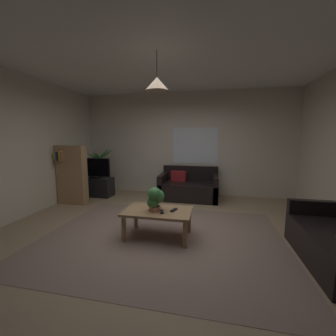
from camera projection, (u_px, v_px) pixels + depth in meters
floor at (164, 233)px, 3.58m from camera, size 5.76×5.17×0.02m
rug at (162, 237)px, 3.38m from camera, size 3.75×2.85×0.01m
wall_back at (185, 144)px, 5.92m from camera, size 5.88×0.06×2.81m
wall_left at (12, 147)px, 3.97m from camera, size 0.06×5.17×2.81m
ceiling at (164, 54)px, 3.18m from camera, size 5.76×5.17×0.02m
window_pane at (195, 146)px, 5.84m from camera, size 1.21×0.01×0.98m
couch_under_window at (189, 188)px, 5.53m from camera, size 1.48×0.86×0.82m
coffee_table at (158, 214)px, 3.36m from camera, size 1.06×0.64×0.44m
book_on_table_0 at (153, 209)px, 3.36m from camera, size 0.14×0.11×0.02m
remote_on_table_0 at (174, 210)px, 3.33m from camera, size 0.10×0.17×0.02m
remote_on_table_1 at (162, 212)px, 3.26m from camera, size 0.10×0.17×0.02m
potted_plant_on_table at (155, 198)px, 3.28m from camera, size 0.26×0.27×0.38m
tv_stand at (96, 187)px, 5.80m from camera, size 0.90×0.44×0.50m
tv at (95, 168)px, 5.70m from camera, size 0.87×0.16×0.54m
potted_palm_corner at (100, 173)px, 6.19m from camera, size 0.90×0.79×1.35m
bookshelf_corner at (72, 174)px, 5.06m from camera, size 0.70×0.31×1.40m
pendant_lamp at (157, 84)px, 3.09m from camera, size 0.35×0.35×0.56m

